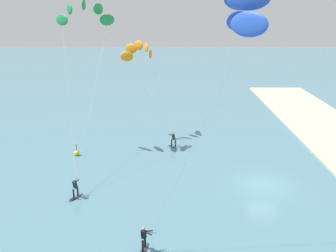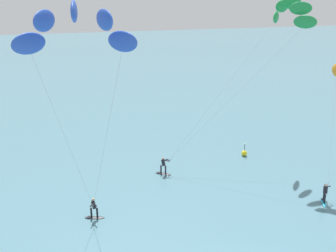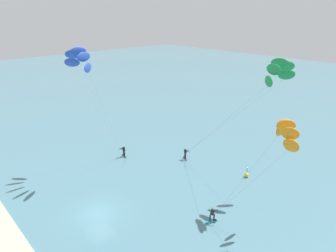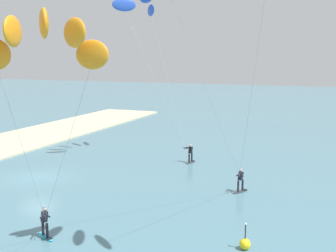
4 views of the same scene
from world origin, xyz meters
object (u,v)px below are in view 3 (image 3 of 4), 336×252
at_px(marker_buoy, 247,175).
at_px(kitesurfer_nearshore, 81,63).
at_px(kitesurfer_mid_water, 274,75).
at_px(kitesurfer_far_out, 282,136).

bearing_deg(marker_buoy, kitesurfer_nearshore, -140.24).
height_order(kitesurfer_mid_water, marker_buoy, kitesurfer_mid_water).
xyz_separation_m(kitesurfer_nearshore, marker_buoy, (15.86, 13.19, -13.77)).
distance_m(kitesurfer_nearshore, marker_buoy, 24.80).
xyz_separation_m(kitesurfer_mid_water, marker_buoy, (-2.56, 1.10, -13.31)).
height_order(kitesurfer_mid_water, kitesurfer_far_out, kitesurfer_mid_water).
distance_m(kitesurfer_nearshore, kitesurfer_mid_water, 22.04).
bearing_deg(kitesurfer_mid_water, marker_buoy, 156.81).
distance_m(kitesurfer_mid_water, kitesurfer_far_out, 7.77).
bearing_deg(kitesurfer_mid_water, kitesurfer_nearshore, -146.71).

